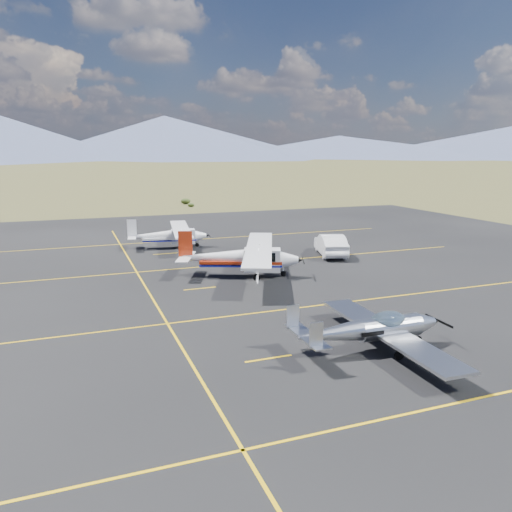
{
  "coord_description": "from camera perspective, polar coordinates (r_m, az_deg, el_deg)",
  "views": [
    {
      "loc": [
        -10.03,
        -20.71,
        8.15
      ],
      "look_at": [
        0.84,
        8.11,
        1.6
      ],
      "focal_mm": 35.0,
      "sensor_mm": 36.0,
      "label": 1
    }
  ],
  "objects": [
    {
      "name": "ground",
      "position": [
        24.41,
        4.92,
        -7.54
      ],
      "size": [
        1600.0,
        1600.0,
        0.0
      ],
      "primitive_type": "plane",
      "color": "#383D1C",
      "rests_on": "ground"
    },
    {
      "name": "sedan",
      "position": [
        39.74,
        8.53,
        1.3
      ],
      "size": [
        3.27,
        5.48,
        1.7
      ],
      "primitive_type": "imported",
      "rotation": [
        0.0,
        0.0,
        2.84
      ],
      "color": "white",
      "rests_on": "apron"
    },
    {
      "name": "aircraft_low_wing",
      "position": [
        21.3,
        13.27,
        -8.14
      ],
      "size": [
        6.4,
        8.94,
        1.95
      ],
      "rotation": [
        0.0,
        0.0,
        -0.03
      ],
      "color": "#B8BABF",
      "rests_on": "apron"
    },
    {
      "name": "aircraft_plain",
      "position": [
        42.9,
        -9.89,
        2.38
      ],
      "size": [
        6.03,
        9.95,
        2.51
      ],
      "rotation": [
        0.0,
        0.0,
        -0.15
      ],
      "color": "white",
      "rests_on": "apron"
    },
    {
      "name": "apron",
      "position": [
        30.58,
        -0.74,
        -3.45
      ],
      "size": [
        72.0,
        72.0,
        0.02
      ],
      "primitive_type": "cube",
      "color": "black",
      "rests_on": "ground"
    },
    {
      "name": "aircraft_cessna",
      "position": [
        32.59,
        -1.73,
        -0.08
      ],
      "size": [
        8.49,
        11.5,
        2.99
      ],
      "rotation": [
        0.0,
        0.0,
        -0.39
      ],
      "color": "silver",
      "rests_on": "apron"
    }
  ]
}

